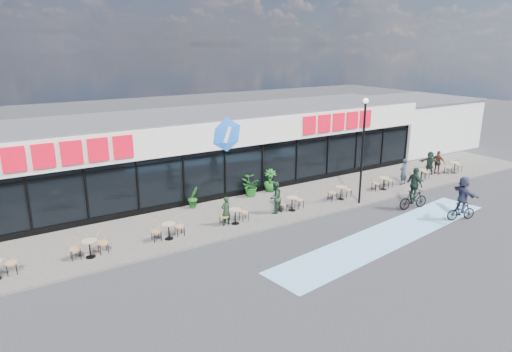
# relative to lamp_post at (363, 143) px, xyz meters

# --- Properties ---
(ground) EXTENTS (120.00, 120.00, 0.00)m
(ground) POSITION_rel_lamp_post_xyz_m (-5.82, -2.30, -3.47)
(ground) COLOR #28282B
(ground) RESTS_ON ground
(sidewalk) EXTENTS (44.00, 5.00, 0.10)m
(sidewalk) POSITION_rel_lamp_post_xyz_m (-5.82, 2.20, -3.42)
(sidewalk) COLOR #635F58
(sidewalk) RESTS_ON ground
(bike_lane) EXTENTS (14.17, 4.13, 0.01)m
(bike_lane) POSITION_rel_lamp_post_xyz_m (-1.82, -3.80, -3.46)
(bike_lane) COLOR #73B2DA
(bike_lane) RESTS_ON ground
(building) EXTENTS (30.60, 6.57, 4.75)m
(building) POSITION_rel_lamp_post_xyz_m (-5.82, 7.63, -1.13)
(building) COLOR black
(building) RESTS_ON ground
(neighbour_building) EXTENTS (9.20, 7.20, 4.11)m
(neighbour_building) POSITION_rel_lamp_post_xyz_m (14.68, 8.70, -1.41)
(neighbour_building) COLOR silver
(neighbour_building) RESTS_ON ground
(lamp_post) EXTENTS (0.28, 0.28, 5.74)m
(lamp_post) POSITION_rel_lamp_post_xyz_m (0.00, 0.00, 0.00)
(lamp_post) COLOR black
(lamp_post) RESTS_ON sidewalk
(bistro_set_1) EXTENTS (1.54, 0.62, 0.90)m
(bistro_set_1) POSITION_rel_lamp_post_xyz_m (-14.10, 1.10, -2.91)
(bistro_set_1) COLOR tan
(bistro_set_1) RESTS_ON sidewalk
(bistro_set_2) EXTENTS (1.54, 0.62, 0.90)m
(bistro_set_2) POSITION_rel_lamp_post_xyz_m (-10.68, 1.10, -2.91)
(bistro_set_2) COLOR tan
(bistro_set_2) RESTS_ON sidewalk
(bistro_set_3) EXTENTS (1.54, 0.62, 0.90)m
(bistro_set_3) POSITION_rel_lamp_post_xyz_m (-7.27, 1.10, -2.91)
(bistro_set_3) COLOR tan
(bistro_set_3) RESTS_ON sidewalk
(bistro_set_4) EXTENTS (1.54, 0.62, 0.90)m
(bistro_set_4) POSITION_rel_lamp_post_xyz_m (-3.85, 1.10, -2.91)
(bistro_set_4) COLOR tan
(bistro_set_4) RESTS_ON sidewalk
(bistro_set_5) EXTENTS (1.54, 0.62, 0.90)m
(bistro_set_5) POSITION_rel_lamp_post_xyz_m (-0.44, 1.10, -2.91)
(bistro_set_5) COLOR tan
(bistro_set_5) RESTS_ON sidewalk
(bistro_set_6) EXTENTS (1.54, 0.62, 0.90)m
(bistro_set_6) POSITION_rel_lamp_post_xyz_m (2.98, 1.10, -2.91)
(bistro_set_6) COLOR tan
(bistro_set_6) RESTS_ON sidewalk
(bistro_set_7) EXTENTS (1.54, 0.62, 0.90)m
(bistro_set_7) POSITION_rel_lamp_post_xyz_m (6.40, 1.10, -2.91)
(bistro_set_7) COLOR tan
(bistro_set_7) RESTS_ON sidewalk
(bistro_set_8) EXTENTS (1.54, 0.62, 0.90)m
(bistro_set_8) POSITION_rel_lamp_post_xyz_m (9.81, 1.10, -2.91)
(bistro_set_8) COLOR tan
(bistro_set_8) RESTS_ON sidewalk
(potted_plant_left) EXTENTS (0.80, 0.78, 1.13)m
(potted_plant_left) POSITION_rel_lamp_post_xyz_m (-8.03, 4.19, -2.80)
(potted_plant_left) COLOR #20611B
(potted_plant_left) RESTS_ON sidewalk
(potted_plant_mid) EXTENTS (1.40, 1.42, 1.20)m
(potted_plant_mid) POSITION_rel_lamp_post_xyz_m (-4.49, 4.21, -2.77)
(potted_plant_mid) COLOR #185719
(potted_plant_mid) RESTS_ON sidewalk
(potted_plant_right) EXTENTS (0.97, 0.97, 1.32)m
(potted_plant_right) POSITION_rel_lamp_post_xyz_m (-2.99, 4.34, -2.71)
(potted_plant_right) COLOR #175018
(potted_plant_right) RESTS_ON sidewalk
(patron_left) EXTENTS (0.56, 0.41, 1.42)m
(patron_left) POSITION_rel_lamp_post_xyz_m (-7.71, 1.13, -2.66)
(patron_left) COLOR black
(patron_left) RESTS_ON sidewalk
(patron_right) EXTENTS (0.98, 0.87, 1.67)m
(patron_right) POSITION_rel_lamp_post_xyz_m (-4.80, 1.20, -2.53)
(patron_right) COLOR #1C3221
(patron_right) RESTS_ON sidewalk
(pedestrian_a) EXTENTS (0.99, 1.50, 1.55)m
(pedestrian_a) POSITION_rel_lamp_post_xyz_m (8.15, 1.77, -2.59)
(pedestrian_a) COLOR black
(pedestrian_a) RESTS_ON sidewalk
(pedestrian_b) EXTENTS (0.61, 1.00, 1.60)m
(pedestrian_b) POSITION_rel_lamp_post_xyz_m (8.60, 1.46, -2.57)
(pedestrian_b) COLOR #4D261B
(pedestrian_b) RESTS_ON sidewalk
(pedestrian_c) EXTENTS (0.66, 0.49, 1.65)m
(pedestrian_c) POSITION_rel_lamp_post_xyz_m (4.75, 1.07, -2.54)
(pedestrian_c) COLOR #27303C
(pedestrian_c) RESTS_ON sidewalk
(cyclist_a) EXTENTS (1.61, 1.79, 2.29)m
(cyclist_a) POSITION_rel_lamp_post_xyz_m (2.68, -4.37, -2.34)
(cyclist_a) COLOR black
(cyclist_a) RESTS_ON ground
(cyclist_b) EXTENTS (1.85, 1.14, 2.29)m
(cyclist_b) POSITION_rel_lamp_post_xyz_m (1.96, -2.02, -2.53)
(cyclist_b) COLOR black
(cyclist_b) RESTS_ON ground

